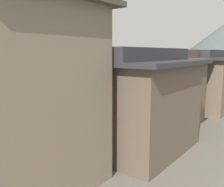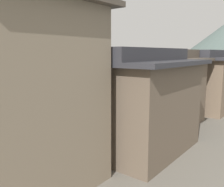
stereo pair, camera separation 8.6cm
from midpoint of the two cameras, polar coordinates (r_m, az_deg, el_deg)
The scene contains 13 objects.
boat_moored_nearest at distance 21.95m, azimuth -4.93°, elevation -7.34°, with size 1.44×5.72×0.72m.
boat_moored_second at distance 29.48m, azimuth -21.53°, elevation -3.71°, with size 1.44×5.87×0.64m.
boat_moored_third at distance 35.15m, azimuth 13.31°, elevation -1.31°, with size 1.46×4.83×0.56m.
boat_moored_far at distance 57.36m, azimuth 23.07°, elevation 2.24°, with size 1.52×4.50×0.56m.
boat_midriver_drifting at distance 27.73m, azimuth 5.20°, elevation -3.72°, with size 1.58×3.96×0.75m.
boat_midriver_upstream at distance 30.02m, azimuth -5.09°, elevation -2.70°, with size 1.52×4.40×0.78m.
boat_crossing_west at distance 45.44m, azimuth 19.65°, elevation 0.71°, with size 1.50×4.81×0.41m.
house_waterfront_nearest at distance 10.78m, azimuth -18.93°, elevation 0.46°, with size 5.41×6.68×8.74m.
house_waterfront_second at distance 15.36m, azimuth 5.04°, elevation -1.52°, with size 7.04×7.63×6.14m.
house_waterfront_tall at distance 21.57m, azimuth 13.19°, elevation 1.47°, with size 5.64×5.49×6.14m.
house_waterfront_narrow at distance 27.91m, azimuth 20.15°, elevation 2.83°, with size 6.66×8.12×6.14m.
house_waterfront_far at distance 35.72m, azimuth 24.25°, elevation 3.88°, with size 6.81×7.57×6.14m.
stone_bridge at distance 76.58m, azimuth 23.05°, elevation 6.08°, with size 23.30×2.40×4.91m.
Camera 1 is at (19.35, -2.87, 6.52)m, focal length 39.93 mm.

